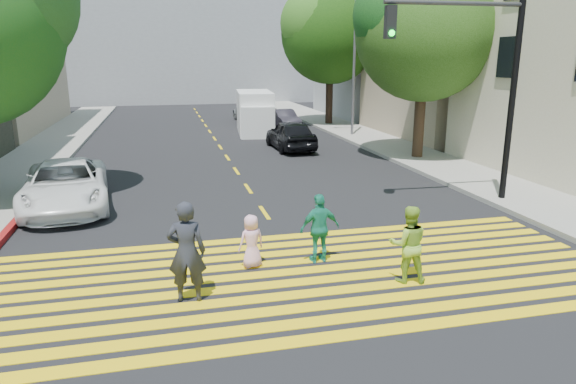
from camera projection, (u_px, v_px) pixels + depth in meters
name	position (u px, v px, depth m)	size (l,w,h in m)	color
ground	(325.00, 303.00, 9.66)	(120.00, 120.00, 0.00)	black
sidewalk_left	(59.00, 140.00, 28.40)	(3.00, 40.00, 0.15)	gray
sidewalk_right	(397.00, 149.00, 25.68)	(3.00, 60.00, 0.15)	gray
curb_red	(11.00, 227.00, 13.72)	(0.20, 8.00, 0.16)	maroon
crosswalk	(307.00, 276.00, 10.86)	(13.40, 5.30, 0.01)	yellow
lane_line	(212.00, 135.00, 30.82)	(0.12, 34.40, 0.01)	yellow
building_right_tan	(475.00, 49.00, 29.67)	(10.00, 10.00, 10.00)	tan
building_right_grey	(393.00, 51.00, 40.02)	(10.00, 10.00, 10.00)	gray
backdrop_block	(186.00, 43.00, 53.28)	(30.00, 8.00, 12.00)	gray
tree_right_near	(427.00, 23.00, 21.87)	(7.43, 7.05, 8.76)	#3B2F1D
tree_right_far	(332.00, 28.00, 33.67)	(7.39, 6.89, 9.42)	black
pedestrian_man	(187.00, 252.00, 9.53)	(0.71, 0.47, 1.96)	#262831
pedestrian_woman	(408.00, 244.00, 10.41)	(0.79, 0.61, 1.62)	#93C13A
pedestrian_child	(251.00, 241.00, 11.19)	(0.58, 0.38, 1.19)	#F1AECC
pedestrian_extra	(320.00, 228.00, 11.44)	(0.93, 0.39, 1.58)	#1D8B71
white_sedan	(66.00, 185.00, 15.59)	(2.39, 5.19, 1.44)	white
dark_car_near	(291.00, 135.00, 25.70)	(1.77, 4.39, 1.49)	black
silver_car	(250.00, 112.00, 37.39)	(1.88, 4.62, 1.34)	gray
dark_car_parked	(284.00, 119.00, 33.68)	(1.28, 3.67, 1.21)	#222029
white_van	(255.00, 114.00, 31.22)	(2.52, 5.50, 2.51)	white
traffic_signal	(480.00, 69.00, 15.17)	(4.37, 0.42, 6.40)	black
street_lamp	(351.00, 54.00, 28.88)	(1.85, 0.45, 8.16)	slate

